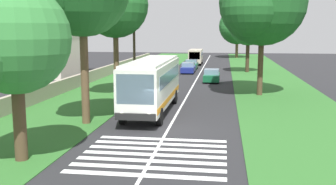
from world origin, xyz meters
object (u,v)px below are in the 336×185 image
utility_pole (134,44)px  roadside_building (51,45)px  roadside_tree_right_0 (247,27)px  trailing_minibus_0 (196,55)px  trailing_car_1 (188,68)px  trailing_car_0 (212,76)px  roadside_tree_left_2 (114,7)px  roadside_tree_right_1 (260,5)px  coach_bus (152,82)px  roadside_tree_right_2 (236,27)px  trailing_car_2 (192,65)px  roadside_tree_left_1 (12,42)px

utility_pole → roadside_building: (10.93, 13.32, -0.62)m
roadside_tree_right_0 → utility_pole: roadside_tree_right_0 is taller
trailing_minibus_0 → utility_pole: utility_pole is taller
trailing_car_1 → trailing_car_0: bearing=-158.7°
roadside_tree_left_2 → utility_pole: (2.92, -1.11, -3.29)m
utility_pole → roadside_tree_right_1: bearing=-95.2°
roadside_tree_left_2 → roadside_tree_right_0: (21.41, -12.66, -1.66)m
roadside_tree_right_1 → utility_pole: bearing=84.8°
trailing_car_1 → roadside_tree_left_2: roadside_tree_left_2 is taller
coach_bus → trailing_car_1: 26.34m
coach_bus → roadside_tree_right_0: 29.69m
trailing_car_1 → roadside_building: size_ratio=0.43×
trailing_car_1 → roadside_tree_right_2: roadside_tree_right_2 is taller
roadside_tree_left_2 → trailing_car_1: bearing=-13.9°
trailing_car_0 → roadside_tree_right_1: (-8.76, -4.38, 7.29)m
trailing_car_2 → roadside_tree_right_0: bearing=-113.3°
coach_bus → roadside_tree_left_1: size_ratio=1.43×
trailing_minibus_0 → utility_pole: bearing=172.8°
roadside_tree_right_0 → trailing_car_1: bearing=104.3°
trailing_minibus_0 → roadside_tree_right_0: roadside_tree_right_0 is taller
roadside_tree_left_2 → roadside_tree_right_2: (50.33, -12.01, -1.36)m
coach_bus → trailing_car_1: bearing=-0.4°
roadside_tree_right_0 → utility_pole: bearing=148.0°
trailing_car_1 → trailing_car_2: (5.38, 0.00, 0.00)m
roadside_tree_left_1 → roadside_tree_left_2: 18.36m
roadside_tree_left_1 → roadside_tree_right_0: size_ratio=0.89×
roadside_tree_right_2 → utility_pole: bearing=167.1°
trailing_car_2 → roadside_building: 20.49m
roadside_tree_left_2 → utility_pole: size_ratio=1.26×
trailing_car_0 → trailing_minibus_0: trailing_minibus_0 is taller
trailing_minibus_0 → trailing_car_1: bearing=179.8°
roadside_tree_right_0 → roadside_building: roadside_tree_right_0 is taller
trailing_car_2 → utility_pole: 22.51m
trailing_car_1 → trailing_minibus_0: 13.39m
trailing_minibus_0 → roadside_tree_right_1: bearing=-165.9°
trailing_minibus_0 → roadside_tree_right_2: (17.56, -7.13, 4.87)m
trailing_car_2 → roadside_tree_right_2: roadside_tree_right_2 is taller
roadside_tree_right_2 → utility_pole: size_ratio=1.20×
trailing_car_0 → roadside_tree_right_0: (10.79, -4.40, 5.45)m
roadside_tree_left_1 → roadside_tree_right_2: 69.47m
trailing_car_0 → trailing_car_1: (8.79, 3.43, 0.00)m
trailing_car_2 → trailing_car_1: bearing=-180.0°
trailing_car_0 → trailing_car_1: 9.44m
coach_bus → roadside_tree_left_1: roadside_tree_left_1 is taller
trailing_car_0 → roadside_tree_left_1: roadside_tree_left_1 is taller
trailing_car_0 → roadside_tree_right_0: size_ratio=0.49×
coach_bus → trailing_minibus_0: 39.67m
trailing_car_0 → trailing_car_2: size_ratio=1.00×
trailing_car_2 → roadside_tree_left_2: 26.23m
coach_bus → roadside_tree_right_2: 57.86m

